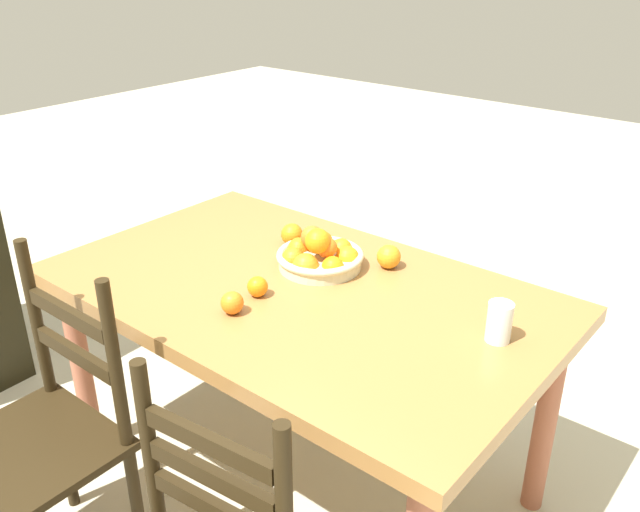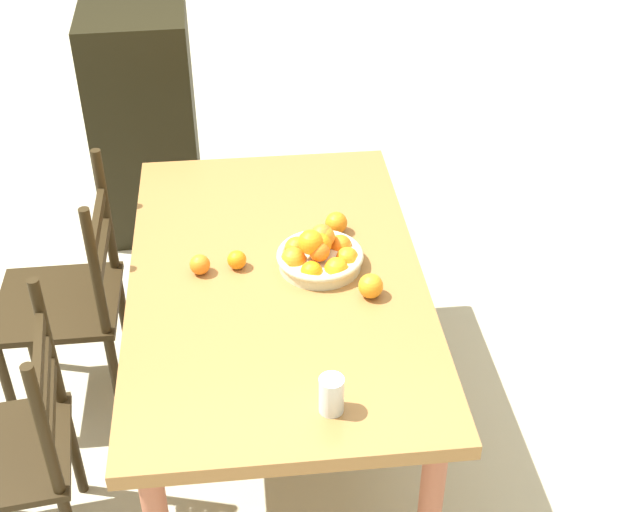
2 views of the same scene
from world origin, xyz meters
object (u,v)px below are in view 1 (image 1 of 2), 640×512
orange_loose_1 (258,287)px  drinking_glass (499,322)px  orange_loose_2 (292,234)px  fruit_bowl (319,254)px  dining_table (299,309)px  orange_loose_3 (389,257)px  orange_loose_0 (232,303)px  chair_by_cabinet (40,444)px

orange_loose_1 → drinking_glass: size_ratio=0.56×
orange_loose_1 → orange_loose_2: size_ratio=0.81×
fruit_bowl → drinking_glass: size_ratio=2.56×
orange_loose_2 → dining_table: bearing=135.0°
fruit_bowl → orange_loose_3: size_ratio=3.63×
orange_loose_3 → drinking_glass: drinking_glass is taller
drinking_glass → orange_loose_2: bearing=-7.9°
dining_table → orange_loose_3: bearing=-116.4°
orange_loose_2 → orange_loose_0: bearing=111.7°
orange_loose_2 → orange_loose_1: bearing=116.1°
orange_loose_0 → orange_loose_1: bearing=-82.5°
chair_by_cabinet → orange_loose_3: (-0.45, -1.03, 0.33)m
chair_by_cabinet → orange_loose_0: 0.65m
fruit_bowl → orange_loose_0: fruit_bowl is taller
orange_loose_2 → orange_loose_3: (-0.36, -0.06, 0.00)m
dining_table → orange_loose_3: (-0.14, -0.29, 0.12)m
orange_loose_1 → orange_loose_0: bearing=97.5°
orange_loose_0 → drinking_glass: drinking_glass is taller
fruit_bowl → drinking_glass: bearing=176.6°
orange_loose_2 → orange_loose_3: size_ratio=0.98×
orange_loose_1 → fruit_bowl: bearing=-93.9°
chair_by_cabinet → orange_loose_0: chair_by_cabinet is taller
dining_table → orange_loose_0: (0.04, 0.24, 0.12)m
chair_by_cabinet → orange_loose_0: size_ratio=14.59×
drinking_glass → fruit_bowl: bearing=-3.4°
orange_loose_1 → drinking_glass: bearing=-160.9°
fruit_bowl → orange_loose_0: bearing=89.6°
orange_loose_3 → chair_by_cabinet: bearing=66.5°
fruit_bowl → drinking_glass: (-0.65, 0.04, 0.01)m
dining_table → orange_loose_0: size_ratio=23.57×
orange_loose_0 → orange_loose_3: bearing=-108.6°
fruit_bowl → orange_loose_2: 0.20m
dining_table → orange_loose_2: orange_loose_2 is taller
dining_table → orange_loose_2: 0.34m
orange_loose_0 → orange_loose_2: bearing=-68.3°
orange_loose_1 → dining_table: bearing=-112.9°
dining_table → drinking_glass: bearing=-170.2°
dining_table → orange_loose_1: bearing=67.1°
orange_loose_3 → dining_table: bearing=63.6°
fruit_bowl → orange_loose_1: fruit_bowl is taller
orange_loose_1 → orange_loose_2: orange_loose_2 is taller
dining_table → chair_by_cabinet: (0.31, 0.74, -0.21)m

